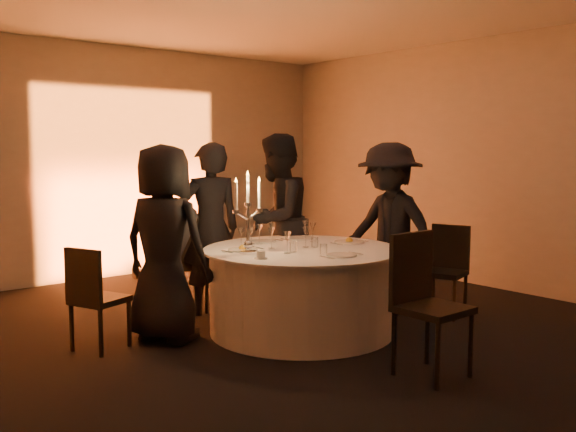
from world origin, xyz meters
TOP-DOWN VIEW (x-y plane):
  - floor at (0.00, 0.00)m, footprint 7.00×7.00m
  - wall_back at (0.00, 3.50)m, footprint 7.00×0.00m
  - wall_right at (3.00, 0.00)m, footprint 0.00×7.00m
  - uplighter_fixture at (0.00, 3.20)m, footprint 0.25×0.12m
  - banquet_table at (0.00, 0.00)m, footprint 1.80×1.80m
  - chair_left at (-1.71, 0.64)m, footprint 0.50×0.50m
  - chair_back_left at (-0.48, 1.26)m, footprint 0.55×0.55m
  - chair_back_right at (0.97, 1.52)m, footprint 0.60×0.60m
  - chair_right at (1.55, -0.45)m, footprint 0.50×0.50m
  - chair_front at (-0.02, -1.41)m, footprint 0.47×0.47m
  - guest_left at (-1.10, 0.54)m, footprint 0.86×0.99m
  - guest_back_left at (-0.29, 1.08)m, footprint 0.72×0.57m
  - guest_back_right at (0.47, 0.96)m, footprint 1.10×1.01m
  - guest_right at (1.14, -0.03)m, footprint 0.67×1.14m
  - plate_left at (-0.49, 0.24)m, footprint 0.35×0.26m
  - plate_back_left at (-0.03, 0.54)m, footprint 0.36×0.25m
  - plate_back_right at (0.38, 0.49)m, footprint 0.35×0.29m
  - plate_right at (0.58, -0.02)m, footprint 0.36×0.29m
  - plate_front at (-0.01, -0.53)m, footprint 0.36×0.26m
  - coffee_cup at (-0.62, -0.20)m, footprint 0.11×0.11m
  - candelabra at (-0.55, 0.07)m, footprint 0.30×0.14m
  - wine_glass_a at (-0.28, -0.14)m, footprint 0.07×0.07m
  - wine_glass_b at (-0.30, 0.38)m, footprint 0.07×0.07m
  - wine_glass_c at (-0.44, 0.33)m, footprint 0.07×0.07m
  - wine_glass_d at (-0.00, 0.44)m, footprint 0.07×0.07m
  - wine_glass_e at (0.39, 0.40)m, footprint 0.07×0.07m
  - wine_glass_f at (-0.15, 0.45)m, footprint 0.07×0.07m
  - wine_glass_g at (0.34, 0.23)m, footprint 0.07×0.07m
  - wine_glass_h at (-0.22, 0.17)m, footprint 0.07×0.07m
  - wine_glass_i at (0.06, 0.02)m, footprint 0.07×0.07m
  - tumbler_a at (-0.19, -0.11)m, footprint 0.07×0.07m
  - tumbler_b at (0.14, -0.02)m, footprint 0.07×0.07m
  - tumbler_c at (-0.08, -0.38)m, footprint 0.07×0.07m

SIDE VIEW (x-z plane):
  - floor at x=0.00m, z-range 0.00..0.00m
  - uplighter_fixture at x=0.00m, z-range 0.00..0.10m
  - banquet_table at x=0.00m, z-range 0.00..0.77m
  - chair_left at x=-1.71m, z-range 0.05..0.92m
  - chair_right at x=1.55m, z-range 0.05..0.96m
  - chair_back_left at x=-0.48m, z-range 0.06..1.06m
  - chair_back_right at x=0.97m, z-range 0.07..1.07m
  - chair_front at x=-0.02m, z-range 0.07..1.12m
  - plate_back_left at x=-0.03m, z-range 0.77..0.78m
  - plate_front at x=-0.01m, z-range 0.77..0.78m
  - plate_back_right at x=0.38m, z-range 0.77..0.78m
  - plate_right at x=0.58m, z-range 0.74..0.83m
  - plate_left at x=-0.49m, z-range 0.75..0.83m
  - coffee_cup at x=-0.62m, z-range 0.77..0.83m
  - tumbler_a at x=-0.19m, z-range 0.77..0.86m
  - tumbler_b at x=0.14m, z-range 0.77..0.86m
  - tumbler_c at x=-0.08m, z-range 0.77..0.86m
  - guest_left at x=-1.10m, z-range 0.00..1.71m
  - guest_right at x=1.14m, z-range 0.00..1.74m
  - guest_back_left at x=-0.29m, z-range 0.00..1.74m
  - wine_glass_a at x=-0.28m, z-range 0.81..1.00m
  - wine_glass_b at x=-0.30m, z-range 0.81..1.00m
  - wine_glass_c at x=-0.44m, z-range 0.81..1.00m
  - wine_glass_d at x=0.00m, z-range 0.81..1.00m
  - wine_glass_e at x=0.39m, z-range 0.81..1.00m
  - wine_glass_f at x=-0.15m, z-range 0.81..1.00m
  - wine_glass_g at x=0.34m, z-range 0.81..1.00m
  - wine_glass_h at x=-0.22m, z-range 0.81..1.00m
  - wine_glass_i at x=0.06m, z-range 0.81..1.00m
  - guest_back_right at x=0.47m, z-range 0.00..1.83m
  - candelabra at x=-0.55m, z-range 0.66..1.38m
  - wall_back at x=0.00m, z-range -2.00..5.00m
  - wall_right at x=3.00m, z-range -2.00..5.00m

